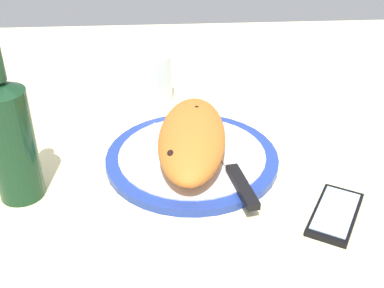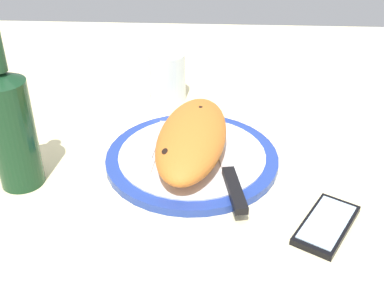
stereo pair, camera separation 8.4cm
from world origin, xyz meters
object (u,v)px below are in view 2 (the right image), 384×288
plate (192,158)px  smartphone (326,225)px  fork (152,150)px  knife (231,178)px  wine_bottle (12,127)px  calzone (193,139)px  water_glass (167,80)px

plate → smartphone: (16.11, 20.53, -0.25)cm
fork → knife: (8.06, 13.62, 0.30)cm
knife → wine_bottle: wine_bottle is taller
calzone → wine_bottle: wine_bottle is taller
calzone → fork: size_ratio=1.63×
knife → plate: bearing=-139.3°
plate → smartphone: bearing=51.9°
smartphone → calzone: bearing=-128.0°
wine_bottle → water_glass: bearing=146.4°
fork → wine_bottle: size_ratio=0.67×
water_glass → wine_bottle: size_ratio=0.41×
water_glass → calzone: bearing=15.4°
fork → smartphone: fork is taller
plate → wine_bottle: wine_bottle is taller
smartphone → wine_bottle: 49.91cm
wine_bottle → calzone: bearing=104.4°
fork → wine_bottle: bearing=-69.3°
fork → wine_bottle: wine_bottle is taller
plate → wine_bottle: (7.35, -27.59, 9.66)cm
smartphone → knife: bearing=-121.2°
smartphone → water_glass: (-40.38, -27.08, 3.92)cm
fork → water_glass: (-23.87, 0.48, 2.59)cm
smartphone → water_glass: size_ratio=1.34×
water_glass → wine_bottle: (31.63, -21.05, 5.98)cm
water_glass → knife: bearing=22.4°
calzone → wine_bottle: 29.22cm
fork → calzone: bearing=85.1°
wine_bottle → plate: bearing=104.9°
calzone → smartphone: calzone is taller
plate → knife: size_ratio=1.23×
plate → knife: knife is taller
fork → smartphone: bearing=59.1°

